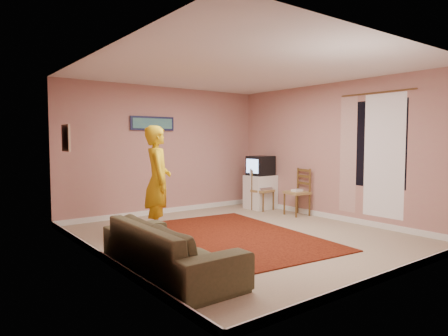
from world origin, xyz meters
TOP-DOWN VIEW (x-y plane):
  - ground at (0.00, 0.00)m, footprint 5.00×5.00m
  - wall_back at (0.00, 2.50)m, footprint 4.50×0.02m
  - wall_front at (0.00, -2.50)m, footprint 4.50×0.02m
  - wall_left at (-2.25, 0.00)m, footprint 0.02×5.00m
  - wall_right at (2.25, 0.00)m, footprint 0.02×5.00m
  - ceiling at (0.00, 0.00)m, footprint 4.50×5.00m
  - baseboard_back at (0.00, 2.49)m, footprint 4.50×0.02m
  - baseboard_front at (0.00, -2.49)m, footprint 4.50×0.02m
  - baseboard_left at (-2.24, 0.00)m, footprint 0.02×5.00m
  - baseboard_right at (2.24, 0.00)m, footprint 0.02×5.00m
  - window at (2.24, -0.90)m, footprint 0.01×1.10m
  - curtain_sheer at (2.23, -1.05)m, footprint 0.01×0.75m
  - curtain_floral at (2.21, -0.35)m, footprint 0.01×0.35m
  - curtain_rod at (2.20, -0.90)m, footprint 0.02×1.40m
  - picture_back at (-0.30, 2.47)m, footprint 0.95×0.04m
  - picture_left at (-2.22, 1.60)m, footprint 0.04×0.38m
  - area_rug at (-0.40, 0.08)m, footprint 2.95×3.53m
  - tv_cabinet at (1.95, 1.73)m, footprint 0.58×0.53m
  - crt_tv at (1.94, 1.73)m, footprint 0.52×0.47m
  - chair_a at (1.85, 1.55)m, footprint 0.43×0.42m
  - dvd_player at (1.85, 1.55)m, footprint 0.36×0.26m
  - blue_throw at (1.85, 1.74)m, footprint 0.37×0.05m
  - chair_b at (2.00, 0.69)m, footprint 0.46×0.47m
  - game_console at (2.00, 0.69)m, footprint 0.21×0.15m
  - sofa at (-1.80, -0.87)m, footprint 0.81×2.05m
  - person at (-1.05, 0.83)m, footprint 0.64×0.75m

SIDE VIEW (x-z plane):
  - ground at x=0.00m, z-range 0.00..0.00m
  - area_rug at x=-0.40m, z-range 0.00..0.02m
  - baseboard_back at x=0.00m, z-range 0.00..0.10m
  - baseboard_front at x=0.00m, z-range 0.00..0.10m
  - baseboard_left at x=-2.24m, z-range 0.00..0.10m
  - baseboard_right at x=2.24m, z-range 0.00..0.10m
  - sofa at x=-1.80m, z-range 0.00..0.60m
  - tv_cabinet at x=1.95m, z-range 0.00..0.74m
  - dvd_player at x=1.85m, z-range 0.44..0.50m
  - game_console at x=2.00m, z-range 0.48..0.52m
  - chair_a at x=1.85m, z-range 0.29..0.77m
  - chair_b at x=2.00m, z-range 0.32..0.83m
  - blue_throw at x=1.85m, z-range 0.51..0.90m
  - person at x=-1.05m, z-range 0.00..1.74m
  - crt_tv at x=1.94m, z-range 0.74..1.17m
  - curtain_sheer at x=2.23m, z-range 0.20..2.30m
  - curtain_floral at x=2.21m, z-range 0.20..2.30m
  - wall_back at x=0.00m, z-range 0.00..2.60m
  - wall_front at x=0.00m, z-range 0.00..2.60m
  - wall_left at x=-2.25m, z-range 0.00..2.60m
  - wall_right at x=2.25m, z-range 0.00..2.60m
  - window at x=2.24m, z-range 0.70..2.20m
  - picture_left at x=-2.22m, z-range 1.34..1.76m
  - picture_back at x=-0.30m, z-range 1.71..1.99m
  - curtain_rod at x=2.20m, z-range 2.31..2.33m
  - ceiling at x=0.00m, z-range 2.59..2.61m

